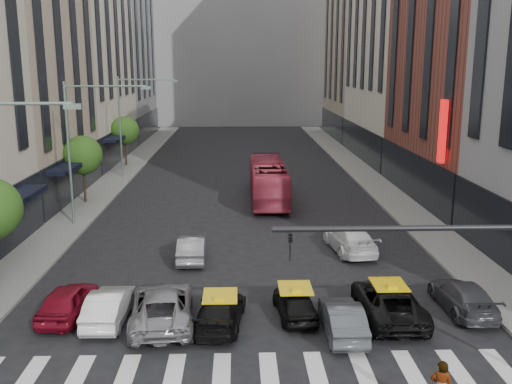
{
  "coord_description": "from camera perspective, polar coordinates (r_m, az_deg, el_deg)",
  "views": [
    {
      "loc": [
        -0.4,
        -15.72,
        10.13
      ],
      "look_at": [
        0.48,
        11.69,
        4.0
      ],
      "focal_mm": 40.0,
      "sensor_mm": 36.0,
      "label": 1
    }
  ],
  "objects": [
    {
      "name": "sidewalk_left",
      "position": [
        48.11,
        -15.13,
        0.1
      ],
      "size": [
        3.0,
        96.0,
        0.15
      ],
      "primitive_type": "cube",
      "color": "slate",
      "rests_on": "ground"
    },
    {
      "name": "sidewalk_right",
      "position": [
        48.3,
        12.47,
        0.29
      ],
      "size": [
        3.0,
        96.0,
        0.15
      ],
      "primitive_type": "cube",
      "color": "slate",
      "rests_on": "ground"
    },
    {
      "name": "building_left_b",
      "position": [
        46.81,
        -23.32,
        13.9
      ],
      "size": [
        8.0,
        16.0,
        24.0
      ],
      "primitive_type": "cube",
      "color": "tan",
      "rests_on": "ground"
    },
    {
      "name": "building_left_d",
      "position": [
        82.56,
        -13.95,
        15.63
      ],
      "size": [
        8.0,
        18.0,
        30.0
      ],
      "primitive_type": "cube",
      "color": "gray",
      "rests_on": "ground"
    },
    {
      "name": "building_right_b",
      "position": [
        46.22,
        21.08,
        15.35
      ],
      "size": [
        8.0,
        18.0,
        26.0
      ],
      "primitive_type": "cube",
      "color": "brown",
      "rests_on": "ground"
    },
    {
      "name": "building_right_d",
      "position": [
        82.67,
        10.7,
        15.08
      ],
      "size": [
        8.0,
        18.0,
        28.0
      ],
      "primitive_type": "cube",
      "color": "tan",
      "rests_on": "ground"
    },
    {
      "name": "building_far",
      "position": [
        101.03,
        -1.67,
        17.07
      ],
      "size": [
        30.0,
        10.0,
        36.0
      ],
      "primitive_type": "cube",
      "color": "gray",
      "rests_on": "ground"
    },
    {
      "name": "tree_mid",
      "position": [
        43.74,
        -16.95,
        3.53
      ],
      "size": [
        2.88,
        2.88,
        4.95
      ],
      "color": "black",
      "rests_on": "sidewalk_left"
    },
    {
      "name": "tree_far",
      "position": [
        59.19,
        -12.99,
        6.0
      ],
      "size": [
        2.88,
        2.88,
        4.95
      ],
      "color": "black",
      "rests_on": "sidewalk_left"
    },
    {
      "name": "streetlamp_mid",
      "position": [
        37.24,
        -16.91,
        5.54
      ],
      "size": [
        5.38,
        0.25,
        9.0
      ],
      "color": "gray",
      "rests_on": "sidewalk_left"
    },
    {
      "name": "streetlamp_far",
      "position": [
        52.78,
        -12.47,
        7.72
      ],
      "size": [
        5.38,
        0.25,
        9.0
      ],
      "color": "gray",
      "rests_on": "sidewalk_left"
    },
    {
      "name": "liberty_sign",
      "position": [
        38.24,
        18.15,
        5.78
      ],
      "size": [
        0.3,
        0.7,
        4.0
      ],
      "color": "red",
      "rests_on": "ground"
    },
    {
      "name": "car_red",
      "position": [
        24.99,
        -18.26,
        -10.28
      ],
      "size": [
        1.9,
        4.14,
        1.38
      ],
      "primitive_type": "imported",
      "rotation": [
        0.0,
        0.0,
        3.07
      ],
      "color": "maroon",
      "rests_on": "ground"
    },
    {
      "name": "car_white_front",
      "position": [
        24.11,
        -14.49,
        -10.94
      ],
      "size": [
        1.48,
        4.06,
        1.33
      ],
      "primitive_type": "imported",
      "rotation": [
        0.0,
        0.0,
        3.12
      ],
      "color": "silver",
      "rests_on": "ground"
    },
    {
      "name": "car_silver",
      "position": [
        23.5,
        -9.36,
        -11.16
      ],
      "size": [
        2.91,
        5.47,
        1.46
      ],
      "primitive_type": "imported",
      "rotation": [
        0.0,
        0.0,
        3.24
      ],
      "color": "gray",
      "rests_on": "ground"
    },
    {
      "name": "taxi_left",
      "position": [
        23.08,
        -3.59,
        -11.77
      ],
      "size": [
        2.21,
        4.43,
        1.23
      ],
      "primitive_type": "imported",
      "rotation": [
        0.0,
        0.0,
        3.03
      ],
      "color": "black",
      "rests_on": "ground"
    },
    {
      "name": "taxi_center",
      "position": [
        23.83,
        3.93,
        -10.97
      ],
      "size": [
        1.79,
        3.73,
        1.23
      ],
      "primitive_type": "imported",
      "rotation": [
        0.0,
        0.0,
        3.24
      ],
      "color": "black",
      "rests_on": "ground"
    },
    {
      "name": "car_grey_mid",
      "position": [
        22.58,
        8.64,
        -12.39
      ],
      "size": [
        1.39,
        3.93,
        1.29
      ],
      "primitive_type": "imported",
      "rotation": [
        0.0,
        0.0,
        3.15
      ],
      "color": "#43464B",
      "rests_on": "ground"
    },
    {
      "name": "taxi_right",
      "position": [
        24.24,
        13.07,
        -10.61
      ],
      "size": [
        2.44,
        5.17,
        1.43
      ],
      "primitive_type": "imported",
      "rotation": [
        0.0,
        0.0,
        3.13
      ],
      "color": "black",
      "rests_on": "ground"
    },
    {
      "name": "car_grey_curb",
      "position": [
        25.81,
        19.97,
        -9.78
      ],
      "size": [
        1.87,
        4.44,
        1.28
      ],
      "primitive_type": "imported",
      "rotation": [
        0.0,
        0.0,
        3.16
      ],
      "color": "#3F4147",
      "rests_on": "ground"
    },
    {
      "name": "car_row2_left",
      "position": [
        30.51,
        -6.43,
        -5.55
      ],
      "size": [
        1.51,
        4.08,
        1.33
      ],
      "primitive_type": "imported",
      "rotation": [
        0.0,
        0.0,
        3.17
      ],
      "color": "#949398",
      "rests_on": "ground"
    },
    {
      "name": "car_row2_right",
      "position": [
        32.04,
        9.37,
        -4.66
      ],
      "size": [
        2.62,
        5.17,
        1.44
      ],
      "primitive_type": "imported",
      "rotation": [
        0.0,
        0.0,
        3.27
      ],
      "color": "white",
      "rests_on": "ground"
    },
    {
      "name": "bus",
      "position": [
        43.24,
        1.23,
        1.12
      ],
      "size": [
        2.59,
        10.97,
        3.05
      ],
      "primitive_type": "imported",
      "rotation": [
        0.0,
        0.0,
        3.14
      ],
      "color": "#C23952",
      "rests_on": "ground"
    },
    {
      "name": "rider",
      "position": [
        17.65,
        18.17,
        -16.25
      ],
      "size": [
        0.74,
        0.62,
        1.72
      ],
      "primitive_type": "imported",
      "rotation": [
        0.0,
        0.0,
        2.74
      ],
      "color": "gray",
      "rests_on": "motorcycle"
    }
  ]
}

